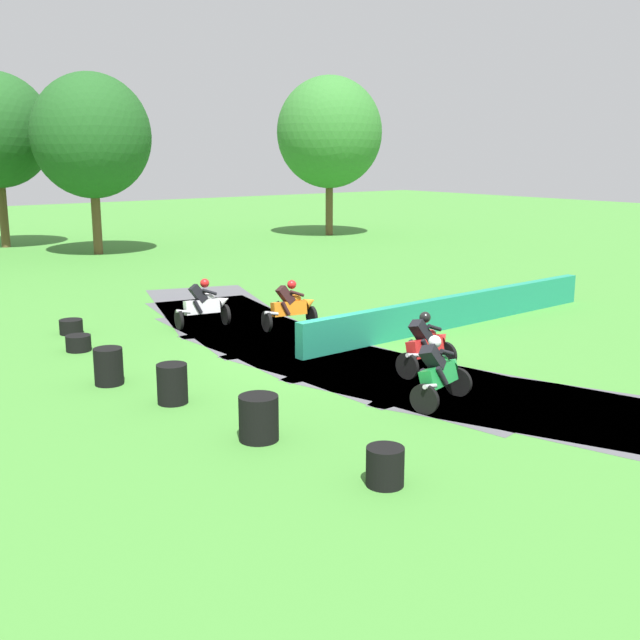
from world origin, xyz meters
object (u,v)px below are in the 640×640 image
(motorcycle_lead_white, at_px, (204,304))
(tire_stack_near, at_px, (71,327))
(tire_stack_far, at_px, (172,384))
(motorcycle_chase_orange, at_px, (291,306))
(motorcycle_trailing_red, at_px, (427,344))
(motorcycle_fourth_green, at_px, (440,372))
(tire_stack_extra_a, at_px, (259,418))
(tire_stack_mid_a, at_px, (78,343))
(tire_stack_mid_b, at_px, (109,366))
(traffic_cone, at_px, (429,313))
(tire_stack_extra_b, at_px, (385,466))

(motorcycle_lead_white, relative_size, tire_stack_near, 2.72)
(tire_stack_far, bearing_deg, motorcycle_chase_orange, 34.75)
(motorcycle_trailing_red, distance_m, motorcycle_fourth_green, 2.24)
(tire_stack_far, relative_size, tire_stack_extra_a, 1.00)
(motorcycle_lead_white, relative_size, motorcycle_chase_orange, 1.00)
(motorcycle_trailing_red, distance_m, tire_stack_mid_a, 8.74)
(tire_stack_near, xyz_separation_m, tire_stack_mid_b, (-1.04, -5.15, 0.20))
(motorcycle_chase_orange, bearing_deg, traffic_cone, -23.05)
(motorcycle_lead_white, distance_m, tire_stack_extra_b, 11.59)
(motorcycle_fourth_green, xyz_separation_m, tire_stack_extra_a, (-3.98, 0.47, -0.24))
(motorcycle_lead_white, height_order, tire_stack_extra_a, motorcycle_lead_white)
(tire_stack_near, height_order, tire_stack_extra_a, tire_stack_extra_a)
(motorcycle_fourth_green, bearing_deg, tire_stack_near, 109.69)
(motorcycle_chase_orange, xyz_separation_m, tire_stack_near, (-5.20, 3.16, -0.46))
(motorcycle_lead_white, height_order, tire_stack_mid_b, motorcycle_lead_white)
(tire_stack_near, bearing_deg, tire_stack_extra_b, -89.07)
(motorcycle_lead_white, xyz_separation_m, tire_stack_extra_a, (-3.64, -8.42, -0.26))
(tire_stack_extra_b, height_order, traffic_cone, tire_stack_extra_b)
(motorcycle_lead_white, height_order, tire_stack_mid_a, motorcycle_lead_white)
(tire_stack_mid_a, bearing_deg, motorcycle_trailing_red, -49.89)
(tire_stack_extra_a, bearing_deg, tire_stack_extra_b, -79.96)
(motorcycle_chase_orange, distance_m, tire_stack_extra_b, 10.69)
(tire_stack_near, height_order, tire_stack_mid_a, same)
(tire_stack_near, relative_size, tire_stack_mid_a, 1.01)
(motorcycle_fourth_green, height_order, tire_stack_extra_a, motorcycle_fourth_green)
(motorcycle_lead_white, bearing_deg, traffic_cone, -30.41)
(motorcycle_lead_white, distance_m, tire_stack_mid_a, 3.93)
(tire_stack_extra_a, height_order, tire_stack_extra_b, tire_stack_extra_a)
(tire_stack_near, relative_size, tire_stack_mid_b, 0.79)
(tire_stack_mid_a, distance_m, tire_stack_extra_b, 10.70)
(motorcycle_lead_white, bearing_deg, tire_stack_mid_b, -140.05)
(motorcycle_lead_white, xyz_separation_m, tire_stack_extra_b, (-3.15, -11.15, -0.36))
(motorcycle_trailing_red, xyz_separation_m, motorcycle_fourth_green, (-1.40, -1.75, -0.01))
(tire_stack_far, relative_size, tire_stack_extra_b, 1.33)
(tire_stack_mid_a, relative_size, tire_stack_mid_b, 0.78)
(tire_stack_mid_b, bearing_deg, motorcycle_lead_white, 39.95)
(tire_stack_far, bearing_deg, tire_stack_mid_b, 104.15)
(traffic_cone, bearing_deg, motorcycle_fourth_green, -133.86)
(tire_stack_extra_b, bearing_deg, motorcycle_fourth_green, 32.78)
(motorcycle_chase_orange, bearing_deg, tire_stack_extra_b, -117.84)
(tire_stack_mid_a, bearing_deg, motorcycle_chase_orange, -12.09)
(motorcycle_chase_orange, xyz_separation_m, tire_stack_mid_a, (-5.71, 1.22, -0.46))
(motorcycle_chase_orange, relative_size, tire_stack_mid_b, 2.14)
(tire_stack_mid_b, bearing_deg, traffic_cone, 1.96)
(tire_stack_mid_a, bearing_deg, tire_stack_extra_a, -88.26)
(tire_stack_near, distance_m, tire_stack_extra_b, 12.62)
(motorcycle_trailing_red, relative_size, tire_stack_far, 2.09)
(tire_stack_near, relative_size, tire_stack_extra_b, 1.05)
(motorcycle_chase_orange, bearing_deg, tire_stack_extra_a, -129.14)
(traffic_cone, bearing_deg, motorcycle_chase_orange, 156.95)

